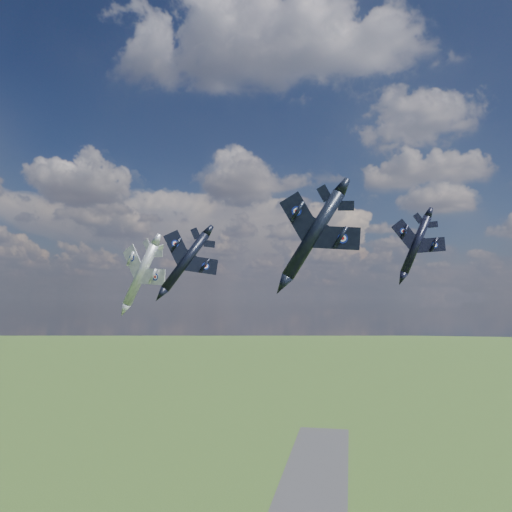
% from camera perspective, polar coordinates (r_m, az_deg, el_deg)
% --- Properties ---
extents(jet_lead_navy, '(14.31, 16.65, 8.23)m').
position_cam_1_polar(jet_lead_navy, '(74.96, -8.05, -0.61)').
color(jet_lead_navy, black).
extents(jet_right_navy, '(10.59, 14.25, 7.67)m').
position_cam_1_polar(jet_right_navy, '(50.94, 6.57, 2.44)').
color(jet_right_navy, black).
extents(jet_high_navy, '(11.54, 14.14, 6.04)m').
position_cam_1_polar(jet_high_navy, '(77.54, 17.81, 1.23)').
color(jet_high_navy, black).
extents(jet_left_silver, '(16.04, 18.62, 8.65)m').
position_cam_1_polar(jet_left_silver, '(84.38, -13.04, -2.06)').
color(jet_left_silver, '#93959D').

